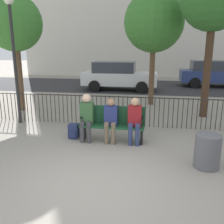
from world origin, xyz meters
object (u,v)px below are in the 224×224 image
at_px(backpack, 74,131).
at_px(tree_1, 154,22).
at_px(tree_2, 14,24).
at_px(parked_car_0, 214,73).
at_px(seated_person_0, 87,115).
at_px(park_bench, 112,122).
at_px(seated_person_2, 135,118).
at_px(seated_person_1, 111,118).
at_px(lamp_post, 13,42).
at_px(trash_bin, 207,151).
at_px(parked_car_1, 118,75).

relative_size(backpack, tree_1, 0.09).
relative_size(tree_2, parked_car_0, 1.03).
bearing_deg(seated_person_0, park_bench, 10.70).
bearing_deg(tree_2, seated_person_2, -31.57).
height_order(seated_person_1, seated_person_2, seated_person_2).
relative_size(seated_person_0, seated_person_1, 1.09).
bearing_deg(tree_2, seated_person_1, -35.27).
xyz_separation_m(backpack, parked_car_0, (5.82, 10.24, 0.65)).
relative_size(park_bench, parked_car_0, 0.40).
bearing_deg(park_bench, lamp_post, 161.67).
bearing_deg(tree_1, seated_person_0, -109.14).
relative_size(backpack, trash_bin, 0.55).
relative_size(tree_1, trash_bin, 6.51).
distance_m(tree_2, trash_bin, 8.00).
xyz_separation_m(park_bench, seated_person_1, (-0.02, -0.13, 0.15)).
bearing_deg(lamp_post, parked_car_0, 48.82).
relative_size(tree_1, parked_car_0, 1.10).
height_order(park_bench, seated_person_2, seated_person_2).
bearing_deg(seated_person_1, tree_2, 144.73).
bearing_deg(tree_1, backpack, -114.05).
distance_m(seated_person_0, backpack, 0.67).
distance_m(park_bench, seated_person_0, 0.71).
bearing_deg(parked_car_1, tree_1, -61.05).
xyz_separation_m(backpack, tree_2, (-3.05, 2.78, 3.05)).
distance_m(tree_2, lamp_post, 2.02).
bearing_deg(parked_car_0, tree_1, -123.67).
bearing_deg(tree_1, lamp_post, -140.60).
bearing_deg(parked_car_0, park_bench, -114.89).
distance_m(seated_person_0, tree_2, 5.18).
distance_m(parked_car_0, parked_car_1, 6.12).
height_order(tree_1, tree_2, tree_1).
xyz_separation_m(tree_2, parked_car_0, (8.88, 7.46, -2.40)).
xyz_separation_m(seated_person_1, backpack, (-1.05, 0.12, -0.45)).
bearing_deg(backpack, park_bench, 0.53).
xyz_separation_m(park_bench, lamp_post, (-3.26, 1.08, 2.07)).
bearing_deg(seated_person_1, parked_car_0, 65.28).
height_order(seated_person_0, seated_person_1, seated_person_0).
bearing_deg(park_bench, parked_car_0, 65.11).
bearing_deg(seated_person_0, lamp_post, 155.11).
distance_m(seated_person_0, seated_person_2, 1.25).
relative_size(park_bench, trash_bin, 2.37).
bearing_deg(lamp_post, tree_2, 117.18).
bearing_deg(tree_2, parked_car_0, 40.06).
relative_size(seated_person_1, trash_bin, 1.63).
relative_size(seated_person_0, backpack, 3.21).
xyz_separation_m(seated_person_2, parked_car_0, (4.16, 10.36, 0.17)).
distance_m(seated_person_1, tree_2, 5.66).
distance_m(backpack, lamp_post, 3.40).
distance_m(seated_person_0, seated_person_1, 0.64).
height_order(backpack, trash_bin, trash_bin).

